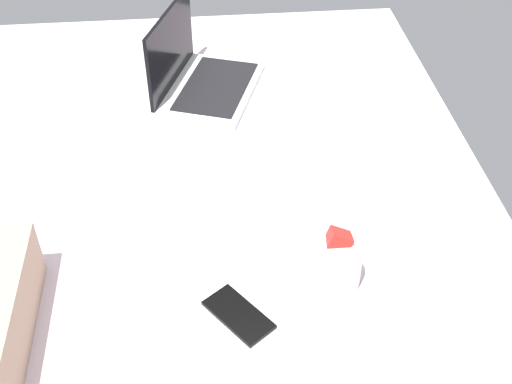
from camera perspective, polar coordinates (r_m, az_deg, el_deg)
name	(u,v)px	position (r cm, az deg, el deg)	size (l,w,h in cm)	color
bed_mattress	(194,219)	(158.31, -5.40, -2.37)	(180.00, 140.00, 18.00)	silver
laptop	(200,77)	(185.08, -4.91, 9.96)	(38.79, 32.72, 23.00)	silver
snack_cup	(338,263)	(128.17, 7.19, -6.17)	(9.00, 9.00, 13.94)	silver
cell_phone	(239,315)	(125.91, -1.53, -10.65)	(6.80, 14.00, 0.80)	black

